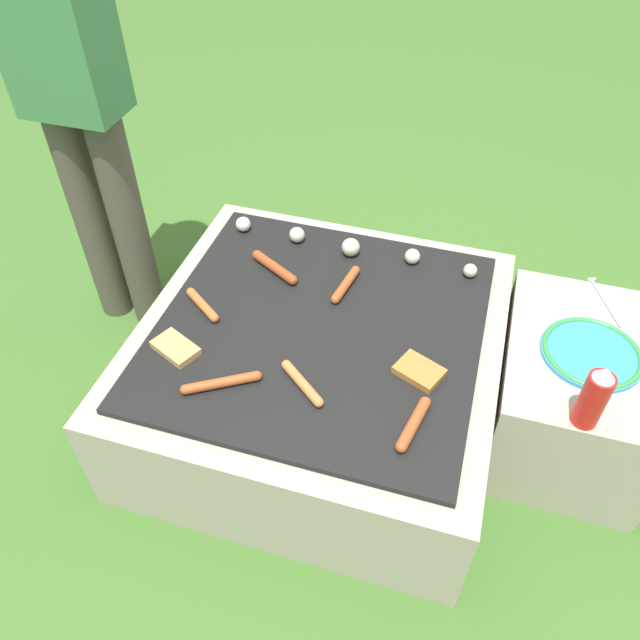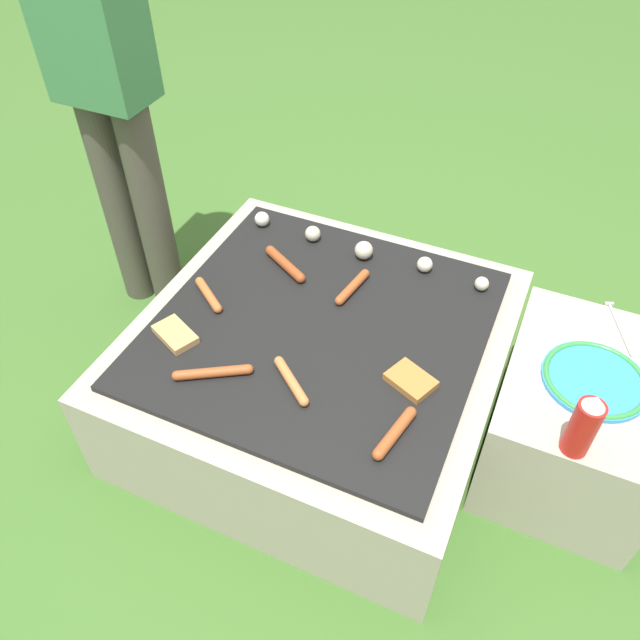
{
  "view_description": "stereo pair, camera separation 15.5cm",
  "coord_description": "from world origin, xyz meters",
  "px_view_note": "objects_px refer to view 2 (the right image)",
  "views": [
    {
      "loc": [
        0.35,
        -1.15,
        1.56
      ],
      "look_at": [
        0.0,
        0.0,
        0.38
      ],
      "focal_mm": 35.0,
      "sensor_mm": 36.0,
      "label": 1
    },
    {
      "loc": [
        0.49,
        -1.09,
        1.56
      ],
      "look_at": [
        0.0,
        0.0,
        0.38
      ],
      "focal_mm": 35.0,
      "sensor_mm": 36.0,
      "label": 2
    }
  ],
  "objects_px": {
    "sausage_front_center": "(213,372)",
    "condiment_bottle": "(584,425)",
    "fork_utensil": "(618,325)",
    "person_standing": "(96,50)",
    "plate_colorful": "(595,379)"
  },
  "relations": [
    {
      "from": "condiment_bottle",
      "to": "fork_utensil",
      "type": "xyz_separation_m",
      "value": [
        0.06,
        0.45,
        -0.08
      ]
    },
    {
      "from": "sausage_front_center",
      "to": "condiment_bottle",
      "type": "bearing_deg",
      "value": 9.95
    },
    {
      "from": "sausage_front_center",
      "to": "condiment_bottle",
      "type": "distance_m",
      "value": 0.87
    },
    {
      "from": "sausage_front_center",
      "to": "condiment_bottle",
      "type": "xyz_separation_m",
      "value": [
        0.85,
        0.15,
        0.07
      ]
    },
    {
      "from": "sausage_front_center",
      "to": "condiment_bottle",
      "type": "height_order",
      "value": "condiment_bottle"
    },
    {
      "from": "person_standing",
      "to": "fork_utensil",
      "type": "height_order",
      "value": "person_standing"
    },
    {
      "from": "plate_colorful",
      "to": "fork_utensil",
      "type": "relative_size",
      "value": 1.34
    },
    {
      "from": "person_standing",
      "to": "sausage_front_center",
      "type": "bearing_deg",
      "value": -39.97
    },
    {
      "from": "sausage_front_center",
      "to": "person_standing",
      "type": "bearing_deg",
      "value": 140.03
    },
    {
      "from": "sausage_front_center",
      "to": "fork_utensil",
      "type": "height_order",
      "value": "sausage_front_center"
    },
    {
      "from": "fork_utensil",
      "to": "sausage_front_center",
      "type": "bearing_deg",
      "value": -146.43
    },
    {
      "from": "sausage_front_center",
      "to": "plate_colorful",
      "type": "distance_m",
      "value": 0.95
    },
    {
      "from": "person_standing",
      "to": "sausage_front_center",
      "type": "distance_m",
      "value": 0.94
    },
    {
      "from": "condiment_bottle",
      "to": "plate_colorful",
      "type": "bearing_deg",
      "value": 84.92
    },
    {
      "from": "person_standing",
      "to": "condiment_bottle",
      "type": "bearing_deg",
      "value": -13.65
    }
  ]
}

